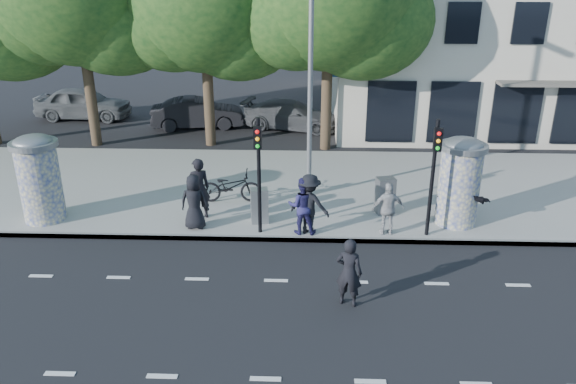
{
  "coord_description": "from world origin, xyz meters",
  "views": [
    {
      "loc": [
        0.75,
        -10.76,
        7.38
      ],
      "look_at": [
        0.22,
        3.5,
        1.55
      ],
      "focal_mm": 35.0,
      "sensor_mm": 36.0,
      "label": 1
    }
  ],
  "objects_px": {
    "ped_f": "(463,202)",
    "bicycle": "(230,186)",
    "ped_a": "(194,202)",
    "ad_column_left": "(39,176)",
    "traffic_pole_near": "(259,165)",
    "car_mid": "(198,113)",
    "traffic_pole_far": "(434,167)",
    "man_road": "(349,272)",
    "ped_e": "(388,209)",
    "cabinet_right": "(385,195)",
    "car_right": "(291,115)",
    "cabinet_left": "(259,206)",
    "ad_column_right": "(460,179)",
    "ped_d": "(309,204)",
    "ped_b": "(199,189)",
    "ped_c": "(302,206)",
    "street_lamp": "(311,55)",
    "car_left": "(83,103)"
  },
  "relations": [
    {
      "from": "ped_a",
      "to": "car_mid",
      "type": "height_order",
      "value": "ped_a"
    },
    {
      "from": "traffic_pole_near",
      "to": "car_mid",
      "type": "xyz_separation_m",
      "value": [
        -3.96,
        11.6,
        -1.51
      ]
    },
    {
      "from": "ped_f",
      "to": "bicycle",
      "type": "relative_size",
      "value": 0.81
    },
    {
      "from": "traffic_pole_far",
      "to": "ped_a",
      "type": "relative_size",
      "value": 2.06
    },
    {
      "from": "ad_column_left",
      "to": "bicycle",
      "type": "distance_m",
      "value": 5.74
    },
    {
      "from": "traffic_pole_near",
      "to": "ad_column_left",
      "type": "bearing_deg",
      "value": 173.89
    },
    {
      "from": "ad_column_right",
      "to": "traffic_pole_near",
      "type": "xyz_separation_m",
      "value": [
        -5.8,
        -0.91,
        0.69
      ]
    },
    {
      "from": "man_road",
      "to": "ped_f",
      "type": "bearing_deg",
      "value": -113.63
    },
    {
      "from": "traffic_pole_far",
      "to": "ped_f",
      "type": "relative_size",
      "value": 2.09
    },
    {
      "from": "cabinet_left",
      "to": "traffic_pole_far",
      "type": "bearing_deg",
      "value": -17.21
    },
    {
      "from": "traffic_pole_far",
      "to": "man_road",
      "type": "relative_size",
      "value": 2.01
    },
    {
      "from": "ped_e",
      "to": "bicycle",
      "type": "distance_m",
      "value": 5.29
    },
    {
      "from": "ped_c",
      "to": "man_road",
      "type": "height_order",
      "value": "ped_c"
    },
    {
      "from": "ped_e",
      "to": "man_road",
      "type": "bearing_deg",
      "value": 64.59
    },
    {
      "from": "cabinet_right",
      "to": "traffic_pole_far",
      "type": "bearing_deg",
      "value": -71.16
    },
    {
      "from": "ped_a",
      "to": "car_mid",
      "type": "bearing_deg",
      "value": -78.52
    },
    {
      "from": "ped_b",
      "to": "car_mid",
      "type": "xyz_separation_m",
      "value": [
        -2.04,
        10.62,
        -0.38
      ]
    },
    {
      "from": "street_lamp",
      "to": "car_mid",
      "type": "height_order",
      "value": "street_lamp"
    },
    {
      "from": "traffic_pole_near",
      "to": "cabinet_right",
      "type": "relative_size",
      "value": 2.97
    },
    {
      "from": "ad_column_left",
      "to": "ped_f",
      "type": "xyz_separation_m",
      "value": [
        12.48,
        -0.14,
        -0.58
      ]
    },
    {
      "from": "street_lamp",
      "to": "ped_b",
      "type": "height_order",
      "value": "street_lamp"
    },
    {
      "from": "ad_column_left",
      "to": "ped_b",
      "type": "distance_m",
      "value": 4.71
    },
    {
      "from": "traffic_pole_near",
      "to": "ped_b",
      "type": "relative_size",
      "value": 1.79
    },
    {
      "from": "ad_column_left",
      "to": "cabinet_left",
      "type": "relative_size",
      "value": 2.47
    },
    {
      "from": "car_left",
      "to": "cabinet_right",
      "type": "bearing_deg",
      "value": -127.69
    },
    {
      "from": "ped_d",
      "to": "ped_e",
      "type": "bearing_deg",
      "value": -160.03
    },
    {
      "from": "ped_c",
      "to": "car_right",
      "type": "height_order",
      "value": "ped_c"
    },
    {
      "from": "traffic_pole_far",
      "to": "ped_b",
      "type": "xyz_separation_m",
      "value": [
        -6.72,
        0.98,
        -1.13
      ]
    },
    {
      "from": "cabinet_right",
      "to": "car_right",
      "type": "relative_size",
      "value": 0.25
    },
    {
      "from": "ped_b",
      "to": "car_right",
      "type": "xyz_separation_m",
      "value": [
        2.44,
        10.63,
        -0.43
      ]
    },
    {
      "from": "ped_f",
      "to": "ped_c",
      "type": "bearing_deg",
      "value": 19.89
    },
    {
      "from": "ad_column_left",
      "to": "traffic_pole_far",
      "type": "distance_m",
      "value": 11.44
    },
    {
      "from": "ad_column_left",
      "to": "cabinet_left",
      "type": "height_order",
      "value": "ad_column_left"
    },
    {
      "from": "ped_b",
      "to": "ped_c",
      "type": "height_order",
      "value": "ped_b"
    },
    {
      "from": "car_right",
      "to": "car_left",
      "type": "bearing_deg",
      "value": 94.45
    },
    {
      "from": "ad_column_right",
      "to": "ped_d",
      "type": "bearing_deg",
      "value": -169.02
    },
    {
      "from": "ped_e",
      "to": "car_mid",
      "type": "height_order",
      "value": "ped_e"
    },
    {
      "from": "ped_d",
      "to": "ped_f",
      "type": "relative_size",
      "value": 1.1
    },
    {
      "from": "ad_column_right",
      "to": "car_mid",
      "type": "distance_m",
      "value": 14.5
    },
    {
      "from": "traffic_pole_far",
      "to": "man_road",
      "type": "xyz_separation_m",
      "value": [
        -2.47,
        -3.36,
        -1.39
      ]
    },
    {
      "from": "traffic_pole_near",
      "to": "car_right",
      "type": "distance_m",
      "value": 11.72
    },
    {
      "from": "ad_column_left",
      "to": "traffic_pole_near",
      "type": "xyz_separation_m",
      "value": [
        6.6,
        -0.71,
        0.69
      ]
    },
    {
      "from": "ad_column_right",
      "to": "car_left",
      "type": "distance_m",
      "value": 20.03
    },
    {
      "from": "ped_e",
      "to": "cabinet_right",
      "type": "height_order",
      "value": "ped_e"
    },
    {
      "from": "ped_c",
      "to": "man_road",
      "type": "xyz_separation_m",
      "value": [
        1.11,
        -3.41,
        -0.15
      ]
    },
    {
      "from": "ped_a",
      "to": "bicycle",
      "type": "height_order",
      "value": "ped_a"
    },
    {
      "from": "car_mid",
      "to": "traffic_pole_near",
      "type": "bearing_deg",
      "value": -170.93
    },
    {
      "from": "car_right",
      "to": "traffic_pole_near",
      "type": "bearing_deg",
      "value": -170.16
    },
    {
      "from": "ped_b",
      "to": "cabinet_right",
      "type": "bearing_deg",
      "value": 161.44
    },
    {
      "from": "ad_column_right",
      "to": "street_lamp",
      "type": "bearing_deg",
      "value": 156.27
    }
  ]
}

